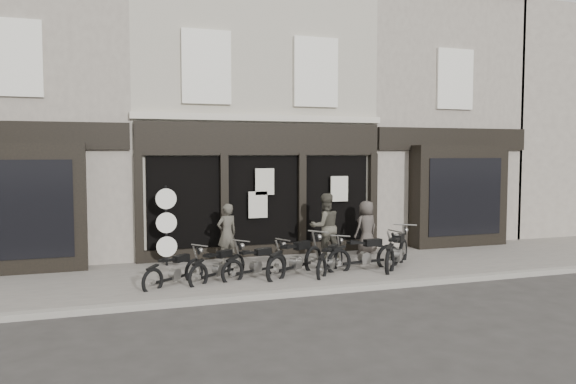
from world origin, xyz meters
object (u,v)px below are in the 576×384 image
object	(u,v)px
motorcycle_2	(256,266)
man_centre	(325,226)
motorcycle_0	(175,273)
man_left	(227,234)
motorcycle_5	(365,257)
motorcycle_1	(219,269)
motorcycle_4	(331,262)
advert_sign_post	(166,229)
motorcycle_6	(397,254)
motorcycle_3	(296,262)
man_right	(366,227)

from	to	relation	value
motorcycle_2	man_centre	xyz separation A→B (m)	(2.37, 1.47, 0.66)
motorcycle_0	man_centre	size ratio (longest dim) A/B	0.88
man_left	motorcycle_2	bearing A→B (deg)	82.03
motorcycle_5	motorcycle_1	bearing A→B (deg)	172.28
motorcycle_1	motorcycle_4	bearing A→B (deg)	-39.83
motorcycle_4	man_left	xyz separation A→B (m)	(-2.18, 1.91, 0.55)
motorcycle_0	advert_sign_post	distance (m)	2.24
advert_sign_post	motorcycle_2	bearing A→B (deg)	-48.00
motorcycle_1	man_left	distance (m)	1.99
motorcycle_0	motorcycle_1	size ratio (longest dim) A/B	0.96
motorcycle_6	man_centre	size ratio (longest dim) A/B	1.04
motorcycle_6	advert_sign_post	world-z (taller)	advert_sign_post
man_left	motorcycle_1	bearing A→B (deg)	54.04
motorcycle_1	motorcycle_3	distance (m)	1.90
motorcycle_1	motorcycle_4	world-z (taller)	motorcycle_1
motorcycle_4	man_left	size ratio (longest dim) A/B	1.00
motorcycle_3	man_left	size ratio (longest dim) A/B	1.23
motorcycle_0	motorcycle_3	size ratio (longest dim) A/B	0.82
man_left	man_right	xyz separation A→B (m)	(4.14, 0.06, -0.02)
man_right	advert_sign_post	distance (m)	5.70
advert_sign_post	motorcycle_6	bearing A→B (deg)	-20.64
man_right	motorcycle_5	bearing A→B (deg)	45.16
motorcycle_2	man_left	distance (m)	1.90
motorcycle_1	man_centre	bearing A→B (deg)	-13.49
man_left	motorcycle_4	bearing A→B (deg)	121.15
motorcycle_0	motorcycle_4	bearing A→B (deg)	-37.13
man_left	motorcycle_6	bearing A→B (deg)	138.57
motorcycle_2	motorcycle_4	distance (m)	1.88
motorcycle_0	motorcycle_1	world-z (taller)	motorcycle_1
motorcycle_0	man_centre	xyz separation A→B (m)	(4.30, 1.61, 0.68)
motorcycle_2	motorcycle_6	world-z (taller)	motorcycle_6
man_centre	advert_sign_post	bearing A→B (deg)	-9.83
motorcycle_1	motorcycle_4	xyz separation A→B (m)	(2.78, -0.09, -0.00)
motorcycle_0	man_right	world-z (taller)	man_right
motorcycle_4	motorcycle_6	distance (m)	1.92
motorcycle_4	man_right	size ratio (longest dim) A/B	1.03
man_centre	motorcycle_5	bearing A→B (deg)	105.26
motorcycle_6	motorcycle_2	bearing A→B (deg)	131.74
motorcycle_4	motorcycle_1	bearing A→B (deg)	128.61
motorcycle_5	man_left	size ratio (longest dim) A/B	1.37
motorcycle_6	man_centre	world-z (taller)	man_centre
motorcycle_3	motorcycle_4	world-z (taller)	motorcycle_3
motorcycle_3	man_left	xyz separation A→B (m)	(-1.30, 1.84, 0.49)
motorcycle_5	motorcycle_6	size ratio (longest dim) A/B	1.15
motorcycle_1	motorcycle_6	xyz separation A→B (m)	(4.69, 0.01, 0.07)
motorcycle_3	motorcycle_4	size ratio (longest dim) A/B	1.22
motorcycle_4	man_left	bearing A→B (deg)	89.38
motorcycle_0	man_left	size ratio (longest dim) A/B	1.00
advert_sign_post	motorcycle_1	bearing A→B (deg)	-65.63
motorcycle_3	advert_sign_post	world-z (taller)	advert_sign_post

